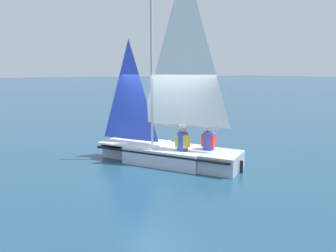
{
  "coord_description": "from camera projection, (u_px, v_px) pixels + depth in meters",
  "views": [
    {
      "loc": [
        7.87,
        -4.52,
        2.6
      ],
      "look_at": [
        0.0,
        0.0,
        1.07
      ],
      "focal_mm": 35.0,
      "sensor_mm": 36.0,
      "label": 1
    }
  ],
  "objects": [
    {
      "name": "sailor_crew",
      "position": [
        209.0,
        144.0,
        8.98
      ],
      "size": [
        0.43,
        0.42,
        1.16
      ],
      "rotation": [
        0.0,
        0.0,
        3.72
      ],
      "color": "black",
      "rests_on": "ground_plane"
    },
    {
      "name": "sailor_helm",
      "position": [
        182.0,
        144.0,
        8.87
      ],
      "size": [
        0.43,
        0.42,
        1.16
      ],
      "rotation": [
        0.0,
        0.0,
        3.72
      ],
      "color": "black",
      "rests_on": "ground_plane"
    },
    {
      "name": "sailboat_main",
      "position": [
        169.0,
        136.0,
        9.24
      ],
      "size": [
        4.09,
        3.32,
        5.53
      ],
      "rotation": [
        0.0,
        0.0,
        3.72
      ],
      "color": "#B2BCCC",
      "rests_on": "ground_plane"
    },
    {
      "name": "ground_plane",
      "position": [
        168.0,
        163.0,
        9.39
      ],
      "size": [
        260.0,
        260.0,
        0.0
      ],
      "primitive_type": "plane",
      "color": "navy"
    }
  ]
}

